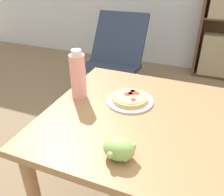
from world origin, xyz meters
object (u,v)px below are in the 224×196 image
Objects in this scene: grape_bunch at (119,149)px; pizza_on_plate at (130,99)px; drink_bottle at (78,76)px; lounge_chair_near at (114,69)px.

pizza_on_plate is at bearing 102.45° from grape_bunch.
drink_bottle is at bearing 135.49° from grape_bunch.
grape_bunch is at bearing -44.51° from drink_bottle.
pizza_on_plate is 1.63m from lounge_chair_near.
pizza_on_plate is 0.93× the size of drink_bottle.
pizza_on_plate is 0.40m from grape_bunch.
grape_bunch is at bearing -77.55° from pizza_on_plate.
grape_bunch is 0.13× the size of lounge_chair_near.
drink_bottle is (-0.35, 0.34, 0.08)m from grape_bunch.
lounge_chair_near is at bearing 104.22° from drink_bottle.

